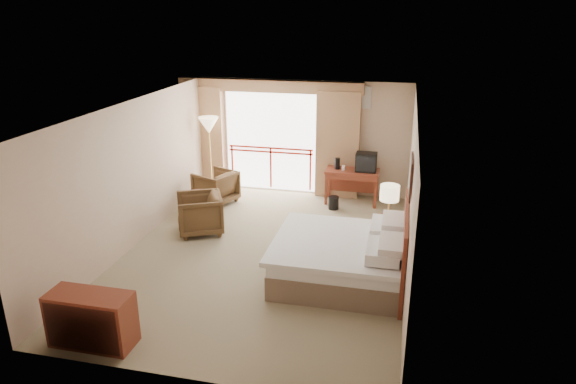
% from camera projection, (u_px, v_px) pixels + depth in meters
% --- Properties ---
extents(floor, '(7.00, 7.00, 0.00)m').
position_uv_depth(floor, '(265.00, 253.00, 9.45)').
color(floor, '#817556').
rests_on(floor, ground).
extents(ceiling, '(7.00, 7.00, 0.00)m').
position_uv_depth(ceiling, '(263.00, 107.00, 8.53)').
color(ceiling, white).
rests_on(ceiling, wall_back).
extents(wall_back, '(5.00, 0.00, 5.00)m').
position_uv_depth(wall_back, '(303.00, 137.00, 12.20)').
color(wall_back, '#C6A98D').
rests_on(wall_back, ground).
extents(wall_front, '(5.00, 0.00, 5.00)m').
position_uv_depth(wall_front, '(182.00, 281.00, 5.78)').
color(wall_front, '#C6A98D').
rests_on(wall_front, ground).
extents(wall_left, '(0.00, 7.00, 7.00)m').
position_uv_depth(wall_left, '(134.00, 174.00, 9.51)').
color(wall_left, '#C6A98D').
rests_on(wall_left, ground).
extents(wall_right, '(0.00, 7.00, 7.00)m').
position_uv_depth(wall_right, '(410.00, 195.00, 8.47)').
color(wall_right, '#C6A98D').
rests_on(wall_right, ground).
extents(balcony_door, '(2.40, 0.00, 2.40)m').
position_uv_depth(balcony_door, '(271.00, 142.00, 12.40)').
color(balcony_door, white).
rests_on(balcony_door, wall_back).
extents(balcony_railing, '(2.09, 0.03, 1.02)m').
position_uv_depth(balcony_railing, '(271.00, 157.00, 12.51)').
color(balcony_railing, '#A71E0E').
rests_on(balcony_railing, wall_back).
extents(curtain_left, '(1.00, 0.26, 2.50)m').
position_uv_depth(curtain_left, '(204.00, 137.00, 12.61)').
color(curtain_left, '#91694A').
rests_on(curtain_left, wall_back).
extents(curtain_right, '(1.00, 0.26, 2.50)m').
position_uv_depth(curtain_right, '(338.00, 145.00, 11.92)').
color(curtain_right, '#91694A').
rests_on(curtain_right, wall_back).
extents(valance, '(4.40, 0.22, 0.28)m').
position_uv_depth(valance, '(269.00, 86.00, 11.85)').
color(valance, '#91694A').
rests_on(valance, wall_back).
extents(hvac_vent, '(0.50, 0.04, 0.50)m').
position_uv_depth(hvac_vent, '(360.00, 97.00, 11.56)').
color(hvac_vent, silver).
rests_on(hvac_vent, wall_back).
extents(bed, '(2.13, 2.06, 0.97)m').
position_uv_depth(bed, '(343.00, 257.00, 8.46)').
color(bed, brown).
rests_on(bed, floor).
extents(headboard, '(0.06, 2.10, 1.30)m').
position_uv_depth(headboard, '(404.00, 248.00, 8.16)').
color(headboard, maroon).
rests_on(headboard, wall_right).
extents(framed_art, '(0.04, 0.72, 0.60)m').
position_uv_depth(framed_art, '(411.00, 177.00, 7.75)').
color(framed_art, black).
rests_on(framed_art, wall_right).
extents(nightstand, '(0.42, 0.50, 0.60)m').
position_uv_depth(nightstand, '(387.00, 234.00, 9.52)').
color(nightstand, maroon).
rests_on(nightstand, floor).
extents(table_lamp, '(0.35, 0.35, 0.62)m').
position_uv_depth(table_lamp, '(390.00, 193.00, 9.31)').
color(table_lamp, tan).
rests_on(table_lamp, nightstand).
extents(phone, '(0.20, 0.18, 0.07)m').
position_uv_depth(phone, '(385.00, 220.00, 9.28)').
color(phone, black).
rests_on(phone, nightstand).
extents(desk, '(1.21, 0.58, 0.79)m').
position_uv_depth(desk, '(352.00, 177.00, 11.74)').
color(desk, maroon).
rests_on(desk, floor).
extents(tv, '(0.46, 0.37, 0.42)m').
position_uv_depth(tv, '(366.00, 162.00, 11.49)').
color(tv, black).
rests_on(tv, desk).
extents(coffee_maker, '(0.13, 0.13, 0.26)m').
position_uv_depth(coffee_maker, '(337.00, 164.00, 11.66)').
color(coffee_maker, black).
rests_on(coffee_maker, desk).
extents(cup, '(0.08, 0.08, 0.11)m').
position_uv_depth(cup, '(343.00, 168.00, 11.61)').
color(cup, white).
rests_on(cup, desk).
extents(wastebasket, '(0.25, 0.25, 0.29)m').
position_uv_depth(wastebasket, '(334.00, 203.00, 11.47)').
color(wastebasket, black).
rests_on(wastebasket, floor).
extents(armchair_far, '(1.08, 1.07, 0.75)m').
position_uv_depth(armchair_far, '(216.00, 202.00, 11.90)').
color(armchair_far, '#442F1D').
rests_on(armchair_far, floor).
extents(armchair_near, '(1.15, 1.14, 0.79)m').
position_uv_depth(armchair_near, '(201.00, 232.00, 10.33)').
color(armchair_near, '#442F1D').
rests_on(armchair_near, floor).
extents(side_table, '(0.54, 0.54, 0.59)m').
position_uv_depth(side_table, '(198.00, 201.00, 10.82)').
color(side_table, black).
rests_on(side_table, floor).
extents(book, '(0.21, 0.24, 0.02)m').
position_uv_depth(book, '(197.00, 193.00, 10.75)').
color(book, white).
rests_on(book, side_table).
extents(floor_lamp, '(0.48, 0.48, 1.87)m').
position_uv_depth(floor_lamp, '(209.00, 128.00, 11.96)').
color(floor_lamp, tan).
rests_on(floor_lamp, floor).
extents(dresser, '(1.12, 0.48, 0.75)m').
position_uv_depth(dresser, '(91.00, 319.00, 6.78)').
color(dresser, maroon).
rests_on(dresser, floor).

